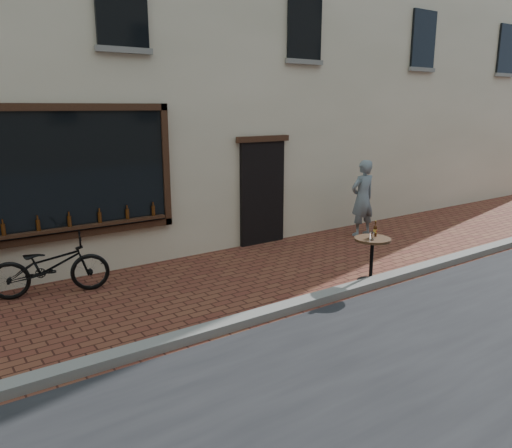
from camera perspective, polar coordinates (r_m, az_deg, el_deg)
ground at (r=7.28m, az=4.63°, el=-10.41°), size 90.00×90.00×0.00m
kerb at (r=7.40m, az=3.64°, el=-9.48°), size 90.00×0.25×0.12m
shop_building at (r=12.53m, az=-15.88°, el=22.38°), size 28.00×6.20×10.00m
cargo_bicycle at (r=8.52m, az=-22.75°, el=-4.41°), size 2.19×1.06×1.01m
bistro_table at (r=8.61m, az=13.12°, el=-3.01°), size 0.61×0.61×1.04m
pedestrian at (r=11.66m, az=12.08°, el=2.90°), size 0.66×0.45×1.75m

